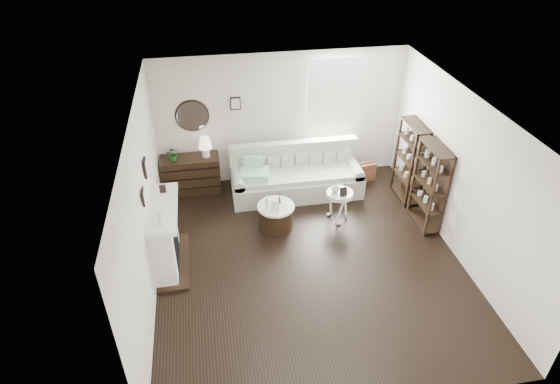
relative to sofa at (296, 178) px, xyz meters
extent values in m
plane|color=black|center=(-0.19, -2.08, -0.33)|extent=(5.50, 5.50, 0.00)
plane|color=white|center=(-0.19, -2.08, 2.37)|extent=(5.50, 5.50, 0.00)
plane|color=silver|center=(-0.19, 0.67, 1.02)|extent=(5.00, 0.00, 5.00)
plane|color=silver|center=(-0.19, -4.83, 1.02)|extent=(5.00, 0.00, 5.00)
plane|color=silver|center=(-2.69, -2.08, 1.02)|extent=(0.00, 5.50, 5.50)
plane|color=silver|center=(2.31, -2.08, 1.02)|extent=(0.00, 5.50, 5.50)
cube|color=white|center=(0.91, 0.65, 1.27)|extent=(1.00, 0.02, 1.80)
cube|color=white|center=(0.91, 0.59, 1.27)|extent=(1.15, 0.02, 1.90)
cylinder|color=silver|center=(-1.94, 0.64, 1.22)|extent=(0.60, 0.03, 0.60)
cube|color=black|center=(-1.09, 0.64, 1.42)|extent=(0.20, 0.03, 0.26)
cube|color=white|center=(-2.52, -1.78, 0.22)|extent=(0.34, 1.20, 1.10)
cube|color=black|center=(-2.49, -1.78, 0.07)|extent=(0.30, 0.65, 0.70)
cube|color=white|center=(-2.47, -1.78, 0.79)|extent=(0.44, 1.35, 0.08)
cube|color=black|center=(-2.44, -1.78, -0.31)|extent=(0.50, 1.40, 0.05)
cylinder|color=beige|center=(-2.47, -2.23, 0.94)|extent=(0.08, 0.08, 0.22)
cube|color=black|center=(-2.47, -1.38, 0.90)|extent=(0.10, 0.03, 0.14)
cube|color=black|center=(-2.66, -2.13, 1.27)|extent=(0.03, 0.18, 0.24)
cube|color=black|center=(-2.66, -1.48, 1.37)|extent=(0.03, 0.22, 0.28)
cube|color=black|center=(2.14, -0.53, 0.47)|extent=(0.30, 0.80, 1.60)
cylinder|color=beige|center=(2.12, -0.78, 0.19)|extent=(0.08, 0.08, 0.11)
cylinder|color=beige|center=(2.12, -0.53, 0.19)|extent=(0.08, 0.08, 0.11)
cylinder|color=beige|center=(2.12, -0.28, 0.19)|extent=(0.08, 0.08, 0.11)
cylinder|color=beige|center=(2.12, -0.78, 0.59)|extent=(0.08, 0.08, 0.11)
cylinder|color=beige|center=(2.12, -0.53, 0.59)|extent=(0.08, 0.08, 0.11)
cylinder|color=beige|center=(2.12, -0.28, 0.59)|extent=(0.08, 0.08, 0.11)
cylinder|color=beige|center=(2.12, -0.78, 0.99)|extent=(0.08, 0.08, 0.11)
cylinder|color=beige|center=(2.12, -0.53, 0.99)|extent=(0.08, 0.08, 0.11)
cylinder|color=beige|center=(2.12, -0.28, 0.99)|extent=(0.08, 0.08, 0.11)
cube|color=black|center=(2.14, -1.43, 0.47)|extent=(0.30, 0.80, 1.60)
cylinder|color=beige|center=(2.12, -1.68, 0.19)|extent=(0.08, 0.08, 0.11)
cylinder|color=beige|center=(2.12, -1.43, 0.19)|extent=(0.08, 0.08, 0.11)
cylinder|color=beige|center=(2.12, -1.18, 0.19)|extent=(0.08, 0.08, 0.11)
cylinder|color=beige|center=(2.12, -1.68, 0.59)|extent=(0.08, 0.08, 0.11)
cylinder|color=beige|center=(2.12, -1.43, 0.59)|extent=(0.08, 0.08, 0.11)
cylinder|color=beige|center=(2.12, -1.18, 0.59)|extent=(0.08, 0.08, 0.11)
cylinder|color=beige|center=(2.12, -1.68, 0.99)|extent=(0.08, 0.08, 0.11)
cylinder|color=beige|center=(2.12, -1.43, 0.99)|extent=(0.08, 0.08, 0.11)
cylinder|color=beige|center=(2.12, -1.18, 0.99)|extent=(0.08, 0.08, 0.11)
cube|color=#ACB4A0|center=(0.00, -0.08, -0.12)|extent=(2.60, 0.90, 0.42)
cube|color=#ACB4A0|center=(0.00, -0.11, 0.14)|extent=(2.25, 0.72, 0.10)
cube|color=#ACB4A0|center=(0.00, 0.27, 0.28)|extent=(2.60, 0.20, 0.80)
cube|color=#ACB4A0|center=(-1.18, -0.08, -0.07)|extent=(0.22, 0.85, 0.52)
cube|color=#ACB4A0|center=(1.18, -0.08, -0.07)|extent=(0.22, 0.85, 0.52)
cube|color=teal|center=(-0.85, -0.13, 0.26)|extent=(0.63, 0.55, 0.14)
cube|color=brown|center=(1.46, 0.19, -0.14)|extent=(0.61, 0.30, 0.39)
cube|color=black|center=(-2.09, 0.39, 0.05)|extent=(1.16, 0.49, 0.78)
cube|color=black|center=(-2.09, 0.14, -0.12)|extent=(1.12, 0.01, 0.02)
cube|color=black|center=(-2.09, 0.14, 0.09)|extent=(1.12, 0.01, 0.02)
cube|color=black|center=(-2.09, 0.14, 0.31)|extent=(1.12, 0.01, 0.01)
imported|color=#1A5317|center=(-2.38, 0.34, 0.59)|extent=(0.27, 0.23, 0.29)
cylinder|color=black|center=(-0.59, -1.09, -0.12)|extent=(0.62, 0.62, 0.43)
cylinder|color=beige|center=(-0.59, -1.09, 0.12)|extent=(0.68, 0.68, 0.04)
cylinder|color=white|center=(0.61, -1.05, 0.25)|extent=(0.49, 0.49, 0.03)
cylinder|color=white|center=(0.61, -1.05, 0.21)|extent=(0.50, 0.50, 0.02)
cylinder|color=white|center=(0.61, -1.05, -0.05)|extent=(0.04, 0.04, 0.56)
cylinder|color=silver|center=(-0.76, -1.17, 0.28)|extent=(0.07, 0.07, 0.29)
cube|color=silver|center=(-0.64, -1.26, 0.24)|extent=(0.17, 0.10, 0.21)
cube|color=black|center=(0.63, -1.18, 0.35)|extent=(0.13, 0.05, 0.17)
camera|label=1|loc=(-1.67, -7.87, 5.01)|focal=30.00mm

